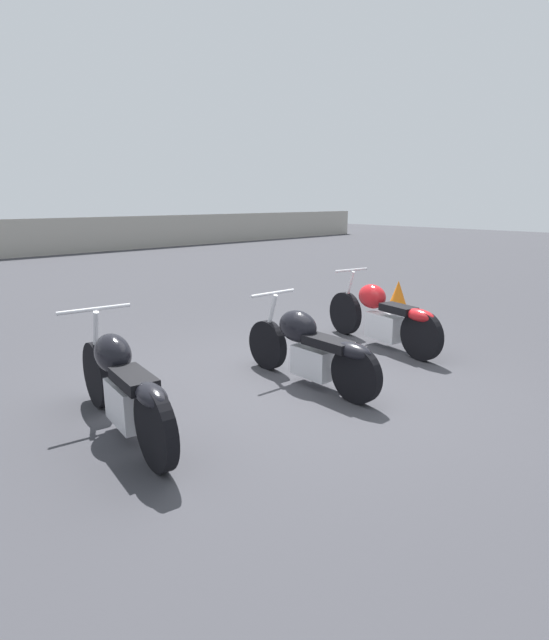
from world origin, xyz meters
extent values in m
plane|color=#38383D|center=(0.00, 0.00, 0.00)|extent=(60.00, 60.00, 0.00)
cylinder|color=black|center=(-1.91, 0.91, 0.32)|extent=(0.19, 0.66, 0.65)
cylinder|color=black|center=(-2.11, -0.55, 0.32)|extent=(0.19, 0.66, 0.65)
cube|color=silver|center=(-2.02, 0.10, 0.29)|extent=(0.27, 0.55, 0.36)
ellipsoid|color=black|center=(-1.99, 0.35, 0.68)|extent=(0.36, 0.53, 0.35)
cube|color=black|center=(-2.06, -0.14, 0.60)|extent=(0.31, 0.58, 0.10)
ellipsoid|color=black|center=(-2.11, -0.50, 0.58)|extent=(0.26, 0.46, 0.16)
cylinder|color=silver|center=(-1.92, 0.81, 1.00)|extent=(0.68, 0.13, 0.04)
cylinder|color=silver|center=(-1.91, 0.86, 0.66)|extent=(0.08, 0.26, 0.66)
cylinder|color=silver|center=(-1.92, -0.06, 0.23)|extent=(0.15, 0.62, 0.07)
cylinder|color=black|center=(0.07, 0.59, 0.30)|extent=(0.13, 0.60, 0.59)
cylinder|color=black|center=(0.01, -0.79, 0.30)|extent=(0.13, 0.60, 0.59)
cube|color=silver|center=(0.03, -0.17, 0.27)|extent=(0.22, 0.50, 0.33)
ellipsoid|color=black|center=(0.04, 0.06, 0.63)|extent=(0.32, 0.53, 0.36)
cube|color=black|center=(0.02, -0.41, 0.54)|extent=(0.26, 0.59, 0.10)
ellipsoid|color=black|center=(0.01, -0.74, 0.53)|extent=(0.22, 0.45, 0.16)
cylinder|color=silver|center=(0.06, 0.49, 0.94)|extent=(0.64, 0.06, 0.04)
cylinder|color=silver|center=(0.07, 0.54, 0.62)|extent=(0.06, 0.25, 0.63)
cylinder|color=silver|center=(0.15, -0.32, 0.21)|extent=(0.10, 0.63, 0.07)
cylinder|color=black|center=(2.02, 0.97, 0.32)|extent=(0.23, 0.65, 0.64)
cylinder|color=black|center=(1.71, -0.51, 0.32)|extent=(0.23, 0.65, 0.64)
cube|color=silver|center=(1.85, 0.16, 0.29)|extent=(0.31, 0.57, 0.35)
ellipsoid|color=red|center=(1.90, 0.41, 0.67)|extent=(0.38, 0.51, 0.34)
cube|color=black|center=(1.80, -0.09, 0.59)|extent=(0.34, 0.54, 0.10)
ellipsoid|color=red|center=(1.72, -0.46, 0.57)|extent=(0.28, 0.47, 0.16)
cylinder|color=silver|center=(2.00, 0.87, 0.99)|extent=(0.59, 0.16, 0.04)
cylinder|color=silver|center=(2.01, 0.92, 0.65)|extent=(0.10, 0.26, 0.65)
cylinder|color=silver|center=(1.94, -0.02, 0.22)|extent=(0.18, 0.56, 0.07)
cone|color=orange|center=(4.45, 1.61, 0.24)|extent=(0.34, 0.34, 0.48)
camera|label=1|loc=(-3.82, -3.66, 2.00)|focal=28.00mm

